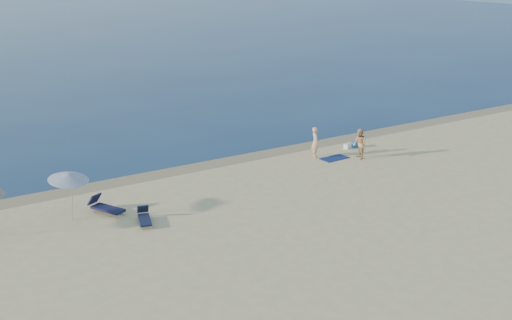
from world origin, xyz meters
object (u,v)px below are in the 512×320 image
Objects in this scene: umbrella_near at (68,177)px; person_left at (315,142)px; person_right at (360,144)px; blue_cooler at (356,144)px.

person_left is at bearing -14.66° from umbrella_near.
umbrella_near is (-16.78, 0.16, 1.11)m from person_right.
blue_cooler is at bearing -14.83° from umbrella_near.
person_left is 0.78× the size of umbrella_near.
person_right is 2.43m from blue_cooler.
person_left is 3.74× the size of blue_cooler.
person_left is 2.55m from person_right.
blue_cooler is at bearing 161.56° from person_right.
person_left is at bearing -110.38° from person_right.
person_left reaches higher than blue_cooler.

